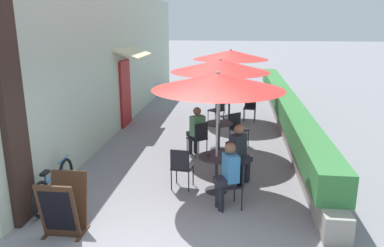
# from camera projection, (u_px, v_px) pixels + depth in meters

# --- Properties ---
(cafe_facade_wall) EXTENTS (0.98, 14.93, 4.20)m
(cafe_facade_wall) POSITION_uv_depth(u_px,v_px,m) (125.00, 59.00, 12.34)
(cafe_facade_wall) COLOR #B2C1AD
(cafe_facade_wall) RESTS_ON ground_plane
(planter_hedge) EXTENTS (0.60, 13.93, 1.01)m
(planter_hedge) POSITION_uv_depth(u_px,v_px,m) (285.00, 109.00, 12.18)
(planter_hedge) COLOR gray
(planter_hedge) RESTS_ON ground_plane
(patio_table_near) EXTENTS (0.72, 0.72, 0.74)m
(patio_table_near) POSITION_uv_depth(u_px,v_px,m) (216.00, 167.00, 7.38)
(patio_table_near) COLOR #28282D
(patio_table_near) RESTS_ON ground_plane
(patio_umbrella_near) EXTENTS (2.49, 2.49, 2.42)m
(patio_umbrella_near) POSITION_uv_depth(u_px,v_px,m) (218.00, 81.00, 6.92)
(patio_umbrella_near) COLOR #B7B7BC
(patio_umbrella_near) RESTS_ON ground_plane
(cafe_chair_near_left) EXTENTS (0.45, 0.45, 0.87)m
(cafe_chair_near_left) POSITION_uv_depth(u_px,v_px,m) (181.00, 165.00, 7.47)
(cafe_chair_near_left) COLOR black
(cafe_chair_near_left) RESTS_ON ground_plane
(cafe_chair_near_right) EXTENTS (0.52, 0.52, 0.87)m
(cafe_chair_near_right) POSITION_uv_depth(u_px,v_px,m) (233.00, 181.00, 6.75)
(cafe_chair_near_right) COLOR black
(cafe_chair_near_right) RESTS_ON ground_plane
(seated_patron_near_right) EXTENTS (0.49, 0.45, 1.25)m
(seated_patron_near_right) POSITION_uv_depth(u_px,v_px,m) (228.00, 173.00, 6.67)
(seated_patron_near_right) COLOR #23232D
(seated_patron_near_right) RESTS_ON ground_plane
(cafe_chair_near_back) EXTENTS (0.56, 0.56, 0.87)m
(cafe_chair_near_back) POSITION_uv_depth(u_px,v_px,m) (235.00, 157.00, 7.91)
(cafe_chair_near_back) COLOR black
(cafe_chair_near_back) RESTS_ON ground_plane
(seated_patron_near_back) EXTENTS (0.51, 0.50, 1.25)m
(seated_patron_near_back) POSITION_uv_depth(u_px,v_px,m) (240.00, 151.00, 7.79)
(seated_patron_near_back) COLOR #23232D
(seated_patron_near_back) RESTS_ON ground_plane
(coffee_cup_near) EXTENTS (0.07, 0.07, 0.09)m
(coffee_cup_near) POSITION_uv_depth(u_px,v_px,m) (208.00, 155.00, 7.28)
(coffee_cup_near) COLOR #232328
(coffee_cup_near) RESTS_ON patio_table_near
(patio_table_mid) EXTENTS (0.72, 0.72, 0.74)m
(patio_table_mid) POSITION_uv_depth(u_px,v_px,m) (219.00, 131.00, 9.77)
(patio_table_mid) COLOR #28282D
(patio_table_mid) RESTS_ON ground_plane
(patio_umbrella_mid) EXTENTS (2.49, 2.49, 2.42)m
(patio_umbrella_mid) POSITION_uv_depth(u_px,v_px,m) (220.00, 66.00, 9.31)
(patio_umbrella_mid) COLOR #B7B7BC
(patio_umbrella_mid) RESTS_ON ground_plane
(cafe_chair_mid_left) EXTENTS (0.56, 0.56, 0.87)m
(cafe_chair_mid_left) POSITION_uv_depth(u_px,v_px,m) (237.00, 126.00, 10.21)
(cafe_chair_mid_left) COLOR black
(cafe_chair_mid_left) RESTS_ON ground_plane
(cafe_chair_mid_right) EXTENTS (0.56, 0.56, 0.87)m
(cafe_chair_mid_right) POSITION_uv_depth(u_px,v_px,m) (199.00, 136.00, 9.33)
(cafe_chair_mid_right) COLOR black
(cafe_chair_mid_right) RESTS_ON ground_plane
(seated_patron_mid_right) EXTENTS (0.50, 0.51, 1.25)m
(seated_patron_mid_right) POSITION_uv_depth(u_px,v_px,m) (196.00, 129.00, 9.37)
(seated_patron_mid_right) COLOR #23232D
(seated_patron_mid_right) RESTS_ON ground_plane
(patio_table_far) EXTENTS (0.72, 0.72, 0.74)m
(patio_table_far) POSITION_uv_depth(u_px,v_px,m) (229.00, 105.00, 12.79)
(patio_table_far) COLOR #28282D
(patio_table_far) RESTS_ON ground_plane
(patio_umbrella_far) EXTENTS (2.49, 2.49, 2.42)m
(patio_umbrella_far) POSITION_uv_depth(u_px,v_px,m) (231.00, 55.00, 12.33)
(patio_umbrella_far) COLOR #B7B7BC
(patio_umbrella_far) RESTS_ON ground_plane
(cafe_chair_far_left) EXTENTS (0.56, 0.56, 0.87)m
(cafe_chair_far_left) POSITION_uv_depth(u_px,v_px,m) (218.00, 109.00, 12.25)
(cafe_chair_far_left) COLOR black
(cafe_chair_far_left) RESTS_ON ground_plane
(cafe_chair_far_right) EXTENTS (0.45, 0.45, 0.87)m
(cafe_chair_far_right) POSITION_uv_depth(u_px,v_px,m) (250.00, 106.00, 12.69)
(cafe_chair_far_right) COLOR black
(cafe_chair_far_right) RESTS_ON ground_plane
(cafe_chair_far_back) EXTENTS (0.52, 0.52, 0.87)m
(cafe_chair_far_back) POSITION_uv_depth(u_px,v_px,m) (220.00, 101.00, 13.41)
(cafe_chair_far_back) COLOR black
(cafe_chair_far_back) RESTS_ON ground_plane
(coffee_cup_far) EXTENTS (0.07, 0.07, 0.09)m
(coffee_cup_far) POSITION_uv_depth(u_px,v_px,m) (229.00, 98.00, 12.62)
(coffee_cup_far) COLOR white
(coffee_cup_far) RESTS_ON patio_table_far
(bicycle_leaning) EXTENTS (0.14, 1.74, 0.72)m
(bicycle_leaning) POSITION_uv_depth(u_px,v_px,m) (54.00, 185.00, 7.01)
(bicycle_leaning) COLOR black
(bicycle_leaning) RESTS_ON ground_plane
(menu_board) EXTENTS (0.62, 0.64, 0.96)m
(menu_board) POSITION_uv_depth(u_px,v_px,m) (64.00, 206.00, 5.91)
(menu_board) COLOR #422819
(menu_board) RESTS_ON ground_plane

